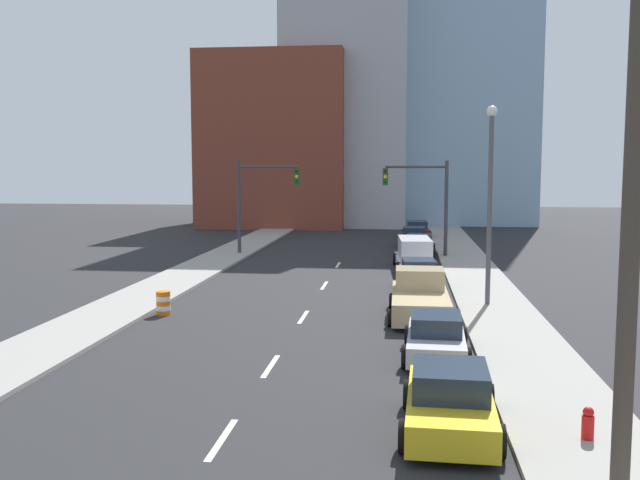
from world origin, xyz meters
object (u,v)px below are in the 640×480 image
at_px(utility_pole_right_near, 632,207).
at_px(street_lamp, 490,192).
at_px(box_truck_white, 414,255).
at_px(traffic_barrel, 163,303).
at_px(sedan_silver, 436,338).
at_px(sedan_maroon, 417,230).
at_px(traffic_signal_right, 428,195).
at_px(pickup_truck_tan, 420,298).
at_px(sedan_gray, 419,276).
at_px(traffic_signal_left, 256,194).
at_px(sedan_orange, 419,246).
at_px(fire_hydrant, 588,426).
at_px(sedan_yellow, 450,401).
at_px(sedan_blue, 414,238).

xyz_separation_m(utility_pole_right_near, street_lamp, (-0.12, 18.02, -0.39)).
bearing_deg(box_truck_white, traffic_barrel, -130.09).
relative_size(sedan_silver, sedan_maroon, 0.90).
distance_m(traffic_signal_right, pickup_truck_tan, 18.81).
bearing_deg(sedan_gray, traffic_barrel, -148.98).
bearing_deg(sedan_maroon, sedan_gray, -94.19).
bearing_deg(sedan_maroon, traffic_barrel, -111.51).
bearing_deg(traffic_signal_left, sedan_orange, 4.39).
height_order(fire_hydrant, box_truck_white, box_truck_white).
bearing_deg(traffic_barrel, sedan_silver, -26.44).
relative_size(traffic_signal_right, traffic_barrel, 6.57).
bearing_deg(sedan_yellow, sedan_blue, 92.53).
bearing_deg(sedan_silver, box_truck_white, 93.26).
xyz_separation_m(traffic_signal_right, pickup_truck_tan, (-0.88, -18.50, -3.29)).
bearing_deg(utility_pole_right_near, box_truck_white, 96.07).
bearing_deg(sedan_yellow, traffic_barrel, 134.90).
height_order(box_truck_white, sedan_orange, box_truck_white).
distance_m(sedan_gray, sedan_blue, 18.59).
bearing_deg(sedan_orange, traffic_signal_left, -172.91).
relative_size(sedan_blue, sedan_maroon, 0.90).
distance_m(sedan_gray, box_truck_white, 6.51).
height_order(traffic_signal_right, sedan_blue, traffic_signal_right).
distance_m(traffic_signal_right, box_truck_white, 6.74).
distance_m(utility_pole_right_near, street_lamp, 18.03).
height_order(traffic_signal_left, sedan_silver, traffic_signal_left).
distance_m(traffic_signal_right, street_lamp, 16.41).
xyz_separation_m(sedan_yellow, sedan_maroon, (0.05, 43.58, -0.04)).
height_order(traffic_signal_left, sedan_yellow, traffic_signal_left).
xyz_separation_m(pickup_truck_tan, box_truck_white, (-0.03, 12.60, 0.15)).
relative_size(street_lamp, sedan_gray, 1.88).
bearing_deg(sedan_maroon, traffic_signal_right, -91.45).
xyz_separation_m(traffic_signal_right, sedan_orange, (-0.50, 0.82, -3.38)).
bearing_deg(street_lamp, traffic_signal_left, 129.12).
relative_size(sedan_silver, sedan_blue, 1.00).
bearing_deg(sedan_blue, traffic_barrel, -111.10).
bearing_deg(fire_hydrant, street_lamp, 91.46).
bearing_deg(street_lamp, box_truck_white, 105.60).
bearing_deg(street_lamp, pickup_truck_tan, -142.12).
xyz_separation_m(fire_hydrant, box_truck_white, (-3.28, 25.30, 0.48)).
relative_size(sedan_gray, sedan_maroon, 0.92).
bearing_deg(sedan_yellow, fire_hydrant, -7.41).
relative_size(traffic_barrel, street_lamp, 0.11).
relative_size(utility_pole_right_near, sedan_orange, 2.32).
xyz_separation_m(utility_pole_right_near, sedan_maroon, (-2.55, 47.16, -4.59)).
xyz_separation_m(pickup_truck_tan, sedan_maroon, (0.44, 31.37, -0.10)).
bearing_deg(sedan_silver, street_lamp, 75.29).
height_order(street_lamp, sedan_gray, street_lamp).
distance_m(street_lamp, box_truck_white, 11.47).
bearing_deg(traffic_barrel, sedan_gray, 34.37).
xyz_separation_m(traffic_signal_right, sedan_maroon, (-0.44, 12.87, -3.40)).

